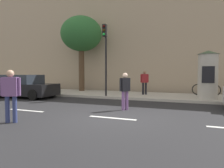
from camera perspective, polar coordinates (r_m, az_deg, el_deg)
ground_plane at (r=7.70m, az=0.06°, el=-9.16°), size 80.00×80.00×0.00m
sidewalk_curb at (r=14.34m, az=10.68°, el=-3.20°), size 36.00×4.00×0.15m
lane_markings at (r=7.70m, az=0.06°, el=-9.13°), size 25.80×0.16×0.01m
building_backdrop at (r=19.43m, az=13.84°, el=12.24°), size 36.00×5.00×9.51m
traffic_light at (r=13.46m, az=-1.84°, el=9.56°), size 0.24×0.45×4.48m
poster_column at (r=12.89m, az=24.42°, el=2.31°), size 1.15×1.15×2.70m
street_tree at (r=17.69m, az=-8.27°, el=13.07°), size 3.31×3.31×6.03m
pedestrian_tallest at (r=7.61m, az=-25.66°, el=-1.82°), size 0.60×0.42×1.72m
pedestrian_near_pole at (r=9.23m, az=3.52°, el=-1.22°), size 0.42×0.49×1.62m
pedestrian_in_dark_shirt at (r=14.42m, az=8.76°, el=0.84°), size 0.51×0.40×1.60m
bicycle_leaning at (r=15.12m, az=24.03°, el=-1.33°), size 1.76×0.28×1.09m
parked_car_blue at (r=15.02m, az=-22.80°, el=-0.65°), size 4.39×2.13×1.49m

